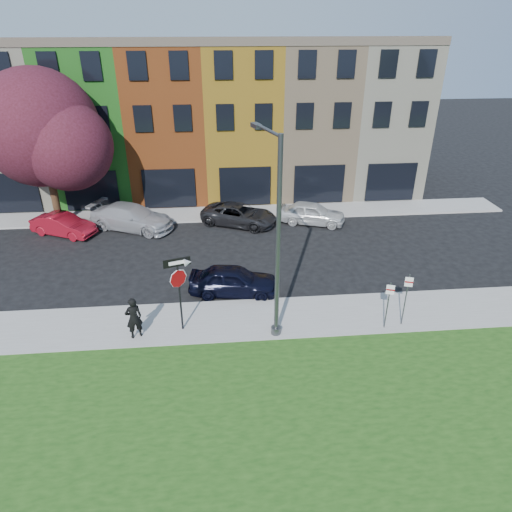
{
  "coord_description": "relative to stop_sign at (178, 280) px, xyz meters",
  "views": [
    {
      "loc": [
        -1.88,
        -12.89,
        11.47
      ],
      "look_at": [
        -0.36,
        4.0,
        2.59
      ],
      "focal_mm": 32.0,
      "sensor_mm": 36.0,
      "label": 1
    }
  ],
  "objects": [
    {
      "name": "ground",
      "position": [
        3.52,
        -2.53,
        -2.45
      ],
      "size": [
        120.0,
        120.0,
        0.0
      ],
      "primitive_type": "plane",
      "color": "black",
      "rests_on": "ground"
    },
    {
      "name": "sidewalk_near",
      "position": [
        5.52,
        0.47,
        -2.39
      ],
      "size": [
        40.0,
        3.0,
        0.12
      ],
      "primitive_type": "cube",
      "color": "gray",
      "rests_on": "ground"
    },
    {
      "name": "sidewalk_far",
      "position": [
        0.52,
        12.47,
        -2.39
      ],
      "size": [
        40.0,
        2.4,
        0.12
      ],
      "primitive_type": "cube",
      "color": "gray",
      "rests_on": "ground"
    },
    {
      "name": "rowhouse_block",
      "position": [
        1.02,
        18.65,
        2.54
      ],
      "size": [
        30.0,
        10.12,
        10.0
      ],
      "color": "#BDB89C",
      "rests_on": "ground"
    },
    {
      "name": "stop_sign",
      "position": [
        0.0,
        0.0,
        0.0
      ],
      "size": [
        1.02,
        0.34,
        3.28
      ],
      "rotation": [
        0.0,
        0.0,
        0.29
      ],
      "color": "black",
      "rests_on": "sidewalk_near"
    },
    {
      "name": "man",
      "position": [
        -1.83,
        -0.34,
        -1.43
      ],
      "size": [
        0.97,
        0.92,
        1.8
      ],
      "primitive_type": "imported",
      "rotation": [
        0.0,
        0.0,
        3.56
      ],
      "color": "black",
      "rests_on": "sidewalk_near"
    },
    {
      "name": "sedan_near",
      "position": [
        2.21,
        2.75,
        -1.75
      ],
      "size": [
        2.71,
        4.51,
        1.39
      ],
      "primitive_type": "imported",
      "rotation": [
        0.0,
        0.0,
        1.44
      ],
      "color": "black",
      "rests_on": "ground"
    },
    {
      "name": "parked_car_red",
      "position": [
        -7.5,
        10.15,
        -1.81
      ],
      "size": [
        4.23,
        4.86,
        1.27
      ],
      "primitive_type": "imported",
      "rotation": [
        0.0,
        0.0,
        1.15
      ],
      "color": "maroon",
      "rests_on": "ground"
    },
    {
      "name": "parked_car_silver",
      "position": [
        -3.58,
        10.7,
        -1.7
      ],
      "size": [
        5.92,
        6.72,
        1.5
      ],
      "primitive_type": "imported",
      "rotation": [
        0.0,
        0.0,
        1.16
      ],
      "color": "#A3A3A8",
      "rests_on": "ground"
    },
    {
      "name": "parked_car_dark",
      "position": [
        2.94,
        10.75,
        -1.8
      ],
      "size": [
        5.6,
        6.25,
        1.29
      ],
      "primitive_type": "imported",
      "rotation": [
        0.0,
        0.0,
        1.15
      ],
      "color": "black",
      "rests_on": "ground"
    },
    {
      "name": "parked_car_white",
      "position": [
        7.48,
        10.51,
        -1.76
      ],
      "size": [
        4.11,
        5.05,
        1.38
      ],
      "primitive_type": "imported",
      "rotation": [
        0.0,
        0.0,
        1.24
      ],
      "color": "silver",
      "rests_on": "ground"
    },
    {
      "name": "street_lamp",
      "position": [
        3.71,
        -0.43,
        1.72
      ],
      "size": [
        1.02,
        2.51,
        8.02
      ],
      "rotation": [
        0.0,
        0.0,
        0.3
      ],
      "color": "#484A4D",
      "rests_on": "sidewalk_near"
    },
    {
      "name": "parking_sign_a",
      "position": [
        8.29,
        -0.64,
        -0.99
      ],
      "size": [
        0.31,
        0.13,
        2.14
      ],
      "rotation": [
        0.0,
        0.0,
        -0.31
      ],
      "color": "#484A4D",
      "rests_on": "sidewalk_near"
    },
    {
      "name": "parking_sign_b",
      "position": [
        9.08,
        -0.46,
        -0.86
      ],
      "size": [
        0.31,
        0.13,
        2.38
      ],
      "rotation": [
        0.0,
        0.0,
        -0.32
      ],
      "color": "#484A4D",
      "rests_on": "sidewalk_near"
    },
    {
      "name": "tree_purple",
      "position": [
        -8.05,
        11.73,
        3.34
      ],
      "size": [
        7.91,
        6.92,
        9.13
      ],
      "color": "black",
      "rests_on": "sidewalk_far"
    }
  ]
}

